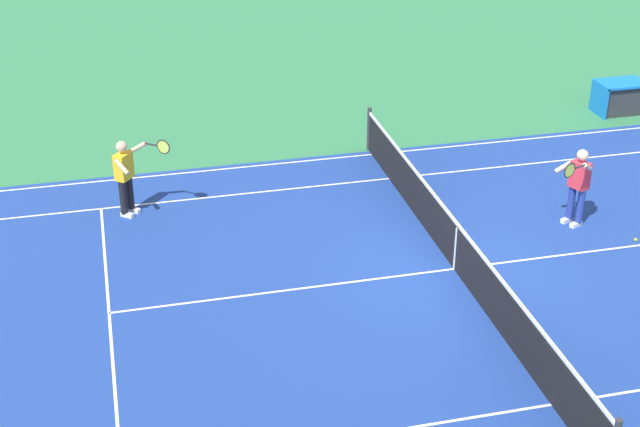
{
  "coord_description": "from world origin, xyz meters",
  "views": [
    {
      "loc": [
        6.04,
        14.22,
        9.09
      ],
      "look_at": [
        2.34,
        -1.12,
        0.9
      ],
      "focal_mm": 52.75,
      "sensor_mm": 36.0,
      "label": 1
    }
  ],
  "objects_px": {
    "tennis_player_far": "(578,183)",
    "tennis_ball": "(636,240)",
    "tennis_net": "(456,246)",
    "equipment_cart_tarped": "(619,97)",
    "tennis_player_near": "(126,174)"
  },
  "relations": [
    {
      "from": "tennis_ball",
      "to": "equipment_cart_tarped",
      "type": "bearing_deg",
      "value": -116.32
    },
    {
      "from": "tennis_player_far",
      "to": "tennis_ball",
      "type": "relative_size",
      "value": 25.71
    },
    {
      "from": "tennis_net",
      "to": "equipment_cart_tarped",
      "type": "height_order",
      "value": "tennis_net"
    },
    {
      "from": "tennis_net",
      "to": "tennis_player_far",
      "type": "bearing_deg",
      "value": -159.33
    },
    {
      "from": "tennis_net",
      "to": "equipment_cart_tarped",
      "type": "bearing_deg",
      "value": -136.91
    },
    {
      "from": "tennis_ball",
      "to": "equipment_cart_tarped",
      "type": "height_order",
      "value": "equipment_cart_tarped"
    },
    {
      "from": "tennis_net",
      "to": "tennis_player_far",
      "type": "height_order",
      "value": "tennis_player_far"
    },
    {
      "from": "tennis_player_far",
      "to": "tennis_ball",
      "type": "distance_m",
      "value": 1.58
    },
    {
      "from": "tennis_player_near",
      "to": "tennis_player_far",
      "type": "bearing_deg",
      "value": 163.64
    },
    {
      "from": "tennis_player_near",
      "to": "tennis_ball",
      "type": "relative_size",
      "value": 25.71
    },
    {
      "from": "tennis_net",
      "to": "equipment_cart_tarped",
      "type": "distance_m",
      "value": 9.7
    },
    {
      "from": "tennis_player_near",
      "to": "equipment_cart_tarped",
      "type": "xyz_separation_m",
      "value": [
        -12.9,
        -2.9,
        -0.49
      ]
    },
    {
      "from": "tennis_player_far",
      "to": "equipment_cart_tarped",
      "type": "bearing_deg",
      "value": -126.57
    },
    {
      "from": "tennis_net",
      "to": "tennis_player_near",
      "type": "relative_size",
      "value": 6.89
    },
    {
      "from": "tennis_player_far",
      "to": "tennis_ball",
      "type": "height_order",
      "value": "tennis_player_far"
    }
  ]
}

